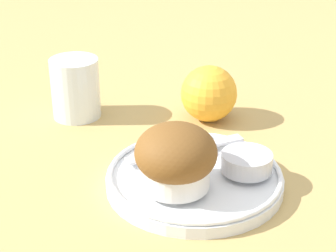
{
  "coord_description": "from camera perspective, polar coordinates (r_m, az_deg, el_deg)",
  "views": [
    {
      "loc": [
        -0.06,
        -0.58,
        0.35
      ],
      "look_at": [
        -0.02,
        0.02,
        0.06
      ],
      "focal_mm": 60.0,
      "sensor_mm": 36.0,
      "label": 1
    }
  ],
  "objects": [
    {
      "name": "orange_fruit",
      "position": [
        0.79,
        4.17,
        3.32
      ],
      "size": [
        0.08,
        0.08,
        0.08
      ],
      "color": "#F4A82D",
      "rests_on": "ground_plane"
    },
    {
      "name": "ground_plane",
      "position": [
        0.68,
        1.98,
        -4.8
      ],
      "size": [
        3.0,
        3.0,
        0.0
      ],
      "primitive_type": "plane",
      "color": "tan"
    },
    {
      "name": "juice_glass",
      "position": [
        0.81,
        -9.38,
        3.82
      ],
      "size": [
        0.07,
        0.07,
        0.09
      ],
      "color": "silver",
      "rests_on": "ground_plane"
    },
    {
      "name": "cream_ramekin",
      "position": [
        0.64,
        8.0,
        -3.54
      ],
      "size": [
        0.06,
        0.06,
        0.02
      ],
      "color": "silver",
      "rests_on": "plate"
    },
    {
      "name": "butter_knife",
      "position": [
        0.68,
        1.47,
        -2.36
      ],
      "size": [
        0.15,
        0.07,
        0.0
      ],
      "rotation": [
        0.0,
        0.0,
        0.34
      ],
      "color": "silver",
      "rests_on": "plate"
    },
    {
      "name": "berry_pair",
      "position": [
        0.68,
        2.31,
        -1.94
      ],
      "size": [
        0.03,
        0.02,
        0.02
      ],
      "color": "#4C194C",
      "rests_on": "plate"
    },
    {
      "name": "plate",
      "position": [
        0.65,
        2.71,
        -5.3
      ],
      "size": [
        0.2,
        0.2,
        0.02
      ],
      "color": "white",
      "rests_on": "ground_plane"
    },
    {
      "name": "muffin",
      "position": [
        0.6,
        0.8,
        -3.27
      ],
      "size": [
        0.09,
        0.09,
        0.07
      ],
      "color": "silver",
      "rests_on": "plate"
    }
  ]
}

